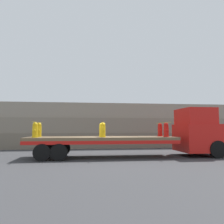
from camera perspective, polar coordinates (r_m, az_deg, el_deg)
ground_plane at (r=13.72m, az=-2.59°, el=-11.76°), size 120.00×120.00×0.00m
rock_cliff at (r=20.84m, az=-4.14°, el=-3.58°), size 60.00×3.30×4.07m
truck_cab at (r=15.50m, az=21.95°, el=-4.98°), size 2.69×2.70×3.08m
flatbed_trailer at (r=13.59m, az=-5.06°, el=-7.49°), size 9.04×2.62×1.26m
fire_hydrant_yellow_near_0 at (r=13.32m, az=-19.48°, el=-4.48°), size 0.37×0.59×0.88m
fire_hydrant_yellow_far_0 at (r=14.40m, az=-18.53°, el=-4.46°), size 0.37×0.59×0.88m
fire_hydrant_yellow_near_1 at (r=13.05m, az=-2.37°, el=-4.72°), size 0.37×0.59×0.88m
fire_hydrant_yellow_far_1 at (r=14.16m, az=-2.74°, el=-4.68°), size 0.37×0.59×0.88m
fire_hydrant_red_near_2 at (r=13.93m, az=13.95°, el=-4.57°), size 0.37×0.59×0.88m
fire_hydrant_red_far_2 at (r=14.97m, az=12.43°, el=-4.57°), size 0.37×0.59×0.88m
cargo_strap_rear at (r=13.86m, az=-18.94°, el=-2.57°), size 0.05×2.72×0.01m
cargo_strap_middle at (r=13.61m, az=-2.56°, el=-2.77°), size 0.05×2.72×0.01m
cargo_strap_front at (r=14.46m, az=13.13°, el=-2.75°), size 0.05×2.72×0.01m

